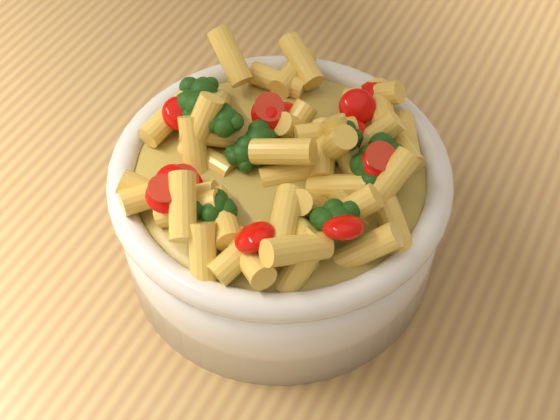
% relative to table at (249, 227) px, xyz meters
% --- Properties ---
extents(table, '(1.20, 0.80, 0.90)m').
position_rel_table_xyz_m(table, '(0.00, 0.00, 0.00)').
color(table, tan).
rests_on(table, ground).
extents(serving_bowl, '(0.23, 0.23, 0.10)m').
position_rel_table_xyz_m(serving_bowl, '(0.07, -0.08, 0.15)').
color(serving_bowl, white).
rests_on(serving_bowl, table).
extents(pasta_salad, '(0.18, 0.18, 0.04)m').
position_rel_table_xyz_m(pasta_salad, '(0.07, -0.08, 0.22)').
color(pasta_salad, '#FFD850').
rests_on(pasta_salad, serving_bowl).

